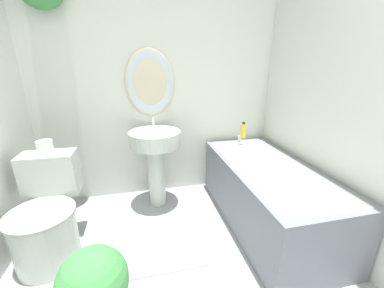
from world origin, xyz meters
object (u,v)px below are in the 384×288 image
at_px(shampoo_bottle, 243,131).
at_px(potted_plant, 94,288).
at_px(toilet_paper_roll, 45,147).
at_px(toilet, 47,219).
at_px(pedestal_sink, 156,152).
at_px(bathtub, 267,193).

distance_m(shampoo_bottle, potted_plant, 1.85).
height_order(potted_plant, toilet_paper_roll, toilet_paper_roll).
height_order(toilet, potted_plant, toilet).
height_order(toilet, toilet_paper_roll, toilet_paper_roll).
relative_size(shampoo_bottle, toilet_paper_roll, 1.53).
distance_m(pedestal_sink, toilet_paper_roll, 0.90).
bearing_deg(toilet, potted_plant, -57.35).
bearing_deg(shampoo_bottle, toilet, -162.26).
bearing_deg(potted_plant, pedestal_sink, 70.11).
xyz_separation_m(bathtub, toilet_paper_roll, (-1.75, 0.23, 0.49)).
bearing_deg(toilet, shampoo_bottle, 17.74).
bearing_deg(shampoo_bottle, pedestal_sink, -176.25).
distance_m(toilet, bathtub, 1.75).
bearing_deg(toilet, bathtub, -0.18).
height_order(toilet, shampoo_bottle, shampoo_bottle).
height_order(pedestal_sink, bathtub, pedestal_sink).
bearing_deg(toilet_paper_roll, potted_plant, -64.58).
bearing_deg(toilet, toilet_paper_roll, 90.00).
height_order(bathtub, shampoo_bottle, shampoo_bottle).
distance_m(pedestal_sink, bathtub, 1.08).
relative_size(bathtub, toilet_paper_roll, 13.37).
distance_m(shampoo_bottle, toilet_paper_roll, 1.78).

